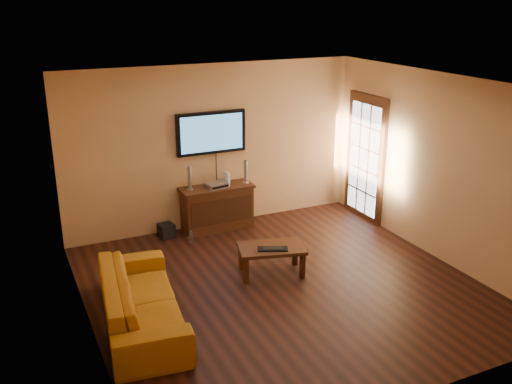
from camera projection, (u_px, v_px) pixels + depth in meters
ground_plane at (283, 287)px, 7.65m from camera, size 5.00×5.00×0.00m
room_walls at (263, 154)px, 7.63m from camera, size 5.00×5.00×5.00m
french_door at (365, 159)px, 9.74m from camera, size 0.07×1.02×2.22m
media_console at (217, 208)px, 9.44m from camera, size 1.21×0.46×0.74m
television at (211, 133)px, 9.20m from camera, size 1.17×0.08×0.69m
coffee_table at (271, 251)px, 7.89m from camera, size 1.01×0.75×0.42m
sofa at (141, 292)px, 6.65m from camera, size 0.89×2.22×0.84m
speaker_left at (190, 179)px, 9.11m from camera, size 0.10×0.10×0.38m
speaker_right at (246, 173)px, 9.45m from camera, size 0.11×0.11×0.39m
av_receiver at (216, 185)px, 9.27m from camera, size 0.38×0.30×0.08m
game_console at (227, 178)px, 9.39m from camera, size 0.07×0.16×0.21m
subwoofer at (166, 231)px, 9.17m from camera, size 0.26×0.26×0.23m
bottle at (191, 237)px, 8.94m from camera, size 0.08×0.08×0.22m
keyboard at (273, 249)px, 7.78m from camera, size 0.44×0.31×0.02m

